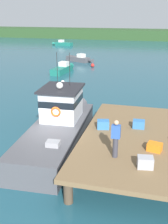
# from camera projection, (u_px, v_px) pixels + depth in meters

# --- Properties ---
(ground_plane) EXTENTS (200.00, 200.00, 0.00)m
(ground_plane) POSITION_uv_depth(u_px,v_px,m) (52.00, 148.00, 14.95)
(ground_plane) COLOR #1E4C5B
(dock) EXTENTS (6.00, 9.00, 1.20)m
(dock) POSITION_uv_depth(u_px,v_px,m) (145.00, 139.00, 13.44)
(dock) COLOR #4C3D2D
(dock) RESTS_ON ground
(main_fishing_boat) EXTENTS (2.94, 9.88, 4.80)m
(main_fishing_boat) POSITION_uv_depth(u_px,v_px,m) (59.00, 126.00, 15.18)
(main_fishing_boat) COLOR #4C4C51
(main_fishing_boat) RESTS_ON ground
(crate_stack_near_edge) EXTENTS (0.61, 0.46, 0.41)m
(crate_stack_near_edge) POSITION_uv_depth(u_px,v_px,m) (139.00, 124.00, 14.37)
(crate_stack_near_edge) COLOR #3370B2
(crate_stack_near_edge) RESTS_ON dock
(crate_single_by_cleat) EXTENTS (0.68, 0.56, 0.45)m
(crate_single_by_cleat) POSITION_uv_depth(u_px,v_px,m) (103.00, 124.00, 14.29)
(crate_single_by_cleat) COLOR #3370B2
(crate_single_by_cleat) RESTS_ON dock
(crate_single_far) EXTENTS (0.69, 0.57, 0.36)m
(crate_single_far) POSITION_uv_depth(u_px,v_px,m) (155.00, 147.00, 12.03)
(crate_single_far) COLOR orange
(crate_single_far) RESTS_ON dock
(crate_stack_mid_dock) EXTENTS (0.66, 0.53, 0.45)m
(crate_stack_mid_dock) POSITION_uv_depth(u_px,v_px,m) (145.00, 162.00, 10.72)
(crate_stack_mid_dock) COLOR #9E9EA3
(crate_stack_mid_dock) RESTS_ON dock
(deckhand_by_the_boat) EXTENTS (0.36, 0.22, 1.63)m
(deckhand_by_the_boat) POSITION_uv_depth(u_px,v_px,m) (116.00, 138.00, 11.29)
(deckhand_by_the_boat) COLOR #383842
(deckhand_by_the_boat) RESTS_ON dock
(moored_boat_off_the_point) EXTENTS (1.59, 4.86, 1.22)m
(moored_boat_off_the_point) POSITION_uv_depth(u_px,v_px,m) (63.00, 69.00, 33.01)
(moored_boat_off_the_point) COLOR #196B5B
(moored_boat_off_the_point) RESTS_ON ground
(moored_boat_near_channel) EXTENTS (4.49, 2.72, 1.15)m
(moored_boat_near_channel) POSITION_uv_depth(u_px,v_px,m) (80.00, 59.00, 39.92)
(moored_boat_near_channel) COLOR #4C4C51
(moored_boat_near_channel) RESTS_ON ground
(moored_boat_far_right) EXTENTS (4.63, 1.92, 1.16)m
(moored_boat_far_right) POSITION_uv_depth(u_px,v_px,m) (63.00, 44.00, 58.46)
(moored_boat_far_right) COLOR #196B5B
(moored_boat_far_right) RESTS_ON ground
(mooring_buoy_spare_mooring) EXTENTS (0.46, 0.46, 0.46)m
(mooring_buoy_spare_mooring) POSITION_uv_depth(u_px,v_px,m) (93.00, 65.00, 36.19)
(mooring_buoy_spare_mooring) COLOR red
(mooring_buoy_spare_mooring) RESTS_ON ground
(mooring_buoy_inshore) EXTENTS (0.39, 0.39, 0.39)m
(mooring_buoy_inshore) POSITION_uv_depth(u_px,v_px,m) (63.00, 82.00, 27.79)
(mooring_buoy_inshore) COLOR silver
(mooring_buoy_inshore) RESTS_ON ground
(far_shoreline) EXTENTS (120.00, 8.00, 2.40)m
(far_shoreline) POSITION_uv_depth(u_px,v_px,m) (139.00, 34.00, 70.93)
(far_shoreline) COLOR #284723
(far_shoreline) RESTS_ON ground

